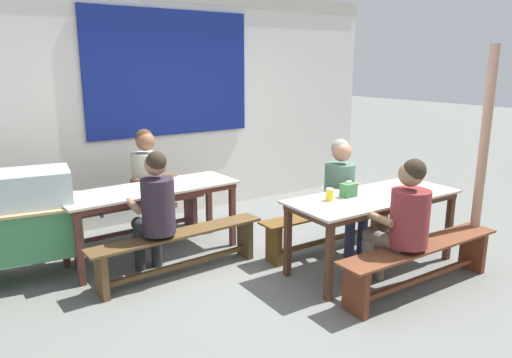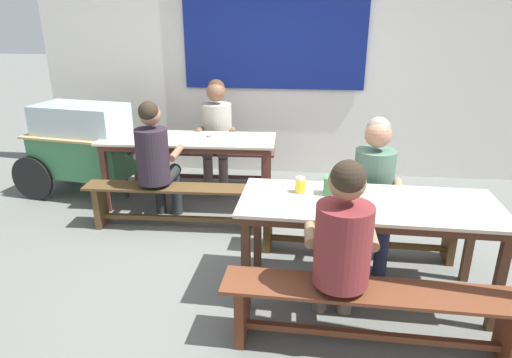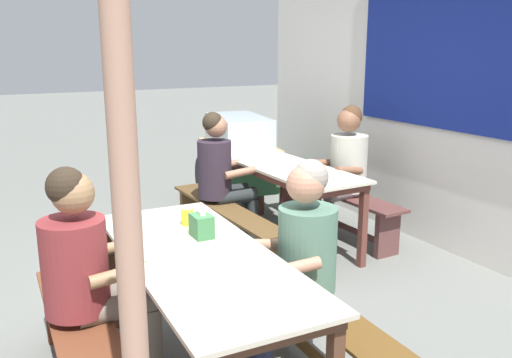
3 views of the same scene
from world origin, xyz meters
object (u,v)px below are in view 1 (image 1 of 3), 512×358
Objects in this scene: dining_table_far at (151,195)px; soup_bowl at (170,181)px; person_center_facing at (149,176)px; bench_near_back at (331,224)px; food_cart at (15,218)px; tissue_box at (349,190)px; person_right_near_table at (343,187)px; wooden_support_post at (482,161)px; bench_far_front at (180,247)px; person_left_back_turned at (156,207)px; bench_near_front at (421,260)px; person_near_front at (403,217)px; dining_table_near at (373,202)px; condiment_jar at (330,195)px; bench_far_back at (131,215)px.

soup_bowl is at bearing 18.89° from dining_table_far.
bench_near_back is at bearing -44.19° from person_center_facing.
tissue_box is at bearing -29.81° from food_cart.
wooden_support_post is at bearing -56.46° from person_right_near_table.
bench_far_front is 11.47× the size of tissue_box.
person_left_back_turned is (-0.20, 0.06, 0.43)m from bench_far_front.
tissue_box is at bearing -27.90° from person_left_back_turned.
wooden_support_post is (0.88, 0.03, 0.82)m from bench_near_front.
tissue_box is (-0.02, 0.66, 0.11)m from person_near_front.
dining_table_near is 0.52m from condiment_jar.
bench_far_back is 0.50m from person_center_facing.
person_left_back_turned reaches higher than soup_bowl.
tissue_box is at bearing -57.31° from person_center_facing.
bench_near_back is 0.82× the size of wooden_support_post.
person_near_front reaches higher than dining_table_near.
person_near_front is at bearing -67.76° from condiment_jar.
wooden_support_post is (0.87, -0.59, 0.42)m from dining_table_near.
person_near_front is at bearing -107.06° from person_right_near_table.
person_left_back_turned is 0.78m from soup_bowl.
soup_bowl reaches higher than bench_far_front.
bench_near_front is at bearing -72.44° from tissue_box.
food_cart reaches higher than condiment_jar.
bench_far_front is at bearing 149.45° from wooden_support_post.
bench_near_front is 0.84× the size of wooden_support_post.
person_left_back_turned is (1.13, -0.72, 0.10)m from food_cart.
person_near_front is 1.14m from person_right_near_table.
bench_far_back is 1.47× the size of person_right_near_table.
dining_table_far is 1.45× the size of person_center_facing.
bench_far_back is at bearing 129.04° from dining_table_near.
person_center_facing is 0.48m from soup_bowl.
dining_table_near is 0.83× the size of wooden_support_post.
bench_near_front is 0.94m from tissue_box.
food_cart reaches higher than bench_far_back.
food_cart is at bearing 177.20° from soup_bowl.
person_near_front is (1.69, -1.54, 0.00)m from person_left_back_turned.
person_near_front is at bearing -101.58° from bench_near_back.
condiment_jar is (1.22, -0.81, 0.53)m from bench_far_front.
soup_bowl is at bearing 145.49° from person_right_near_table.
person_center_facing reaches higher than person_left_back_turned.
food_cart is (-3.06, 1.10, 0.34)m from bench_near_back.
soup_bowl is (-1.47, 1.64, 0.09)m from dining_table_near.
person_center_facing reaches higher than soup_bowl.
person_left_back_turned is 3.23m from wooden_support_post.
bench_far_front is 1.14× the size of food_cart.
person_right_near_table is at bearing 123.54° from wooden_support_post.
dining_table_near is 2.81m from bench_far_back.
person_left_back_turned reaches higher than dining_table_near.
soup_bowl is at bearing -82.41° from person_center_facing.
dining_table_far is 0.72m from bench_far_back.
condiment_jar is at bearing 123.07° from bench_near_front.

